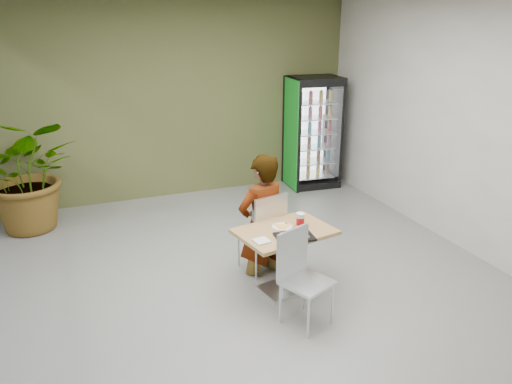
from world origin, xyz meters
TOP-DOWN VIEW (x-y plane):
  - ground at (0.00, 0.00)m, footprint 7.00×7.00m
  - room_envelope at (0.00, 0.00)m, footprint 6.00×7.00m
  - dining_table at (0.33, -0.10)m, footprint 1.12×0.88m
  - chair_far at (0.30, 0.37)m, footprint 0.54×0.54m
  - chair_near at (0.24, -0.66)m, footprint 0.56×0.57m
  - seated_woman at (0.27, 0.43)m, footprint 0.73×0.56m
  - pizza_plate at (0.33, -0.02)m, footprint 0.32×0.29m
  - soda_cup at (0.52, -0.09)m, footprint 0.09×0.09m
  - napkin_stack at (-0.02, -0.29)m, footprint 0.17×0.17m
  - cafeteria_tray at (0.34, -0.32)m, footprint 0.42×0.32m
  - beverage_fridge at (2.33, 3.11)m, footprint 0.93×0.74m
  - potted_plant at (-2.31, 2.82)m, footprint 1.70×1.54m

SIDE VIEW (x-z plane):
  - ground at x=0.00m, z-range 0.00..0.00m
  - dining_table at x=0.33m, z-range 0.16..0.91m
  - chair_near at x=0.24m, z-range 0.08..1.06m
  - seated_woman at x=0.27m, z-range -0.30..1.47m
  - chair_far at x=0.30m, z-range 0.09..1.10m
  - napkin_stack at x=-0.02m, z-range 0.75..0.77m
  - cafeteria_tray at x=0.34m, z-range 0.75..0.77m
  - pizza_plate at x=0.33m, z-range 0.75..0.78m
  - potted_plant at x=-2.31m, z-range 0.00..1.65m
  - soda_cup at x=0.52m, z-range 0.75..0.91m
  - beverage_fridge at x=2.33m, z-range 0.00..1.94m
  - room_envelope at x=0.00m, z-range 0.00..3.20m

